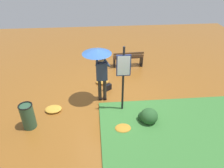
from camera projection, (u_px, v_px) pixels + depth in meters
The scene contains 11 objects.
ground_plane at pixel (107, 100), 7.74m from camera, with size 18.00×18.00×0.00m, color brown.
grass_verge at pixel (186, 142), 6.02m from camera, with size 4.80×4.00×0.05m.
person_with_umbrella at pixel (99, 61), 6.94m from camera, with size 0.96×0.96×2.04m.
info_sign_post at pixel (123, 73), 6.51m from camera, with size 0.44×0.07×2.30m.
handbag at pixel (108, 87), 8.24m from camera, with size 0.32×0.29×0.37m.
park_bench at pixel (128, 58), 9.81m from camera, with size 1.40×0.44×0.75m.
trash_bin at pixel (28, 116), 6.35m from camera, with size 0.42×0.42×0.83m.
shrub_cluster at pixel (148, 116), 6.63m from camera, with size 0.60×0.55×0.49m.
leaf_pile_near_person at pixel (53, 109), 7.20m from camera, with size 0.56×0.45×0.12m.
leaf_pile_by_bench at pixel (123, 128), 6.44m from camera, with size 0.49×0.39×0.11m.
leaf_pile_far_path at pixel (102, 82), 8.73m from camera, with size 0.53×0.42×0.12m.
Camera 1 is at (0.36, 6.24, 4.61)m, focal length 33.97 mm.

